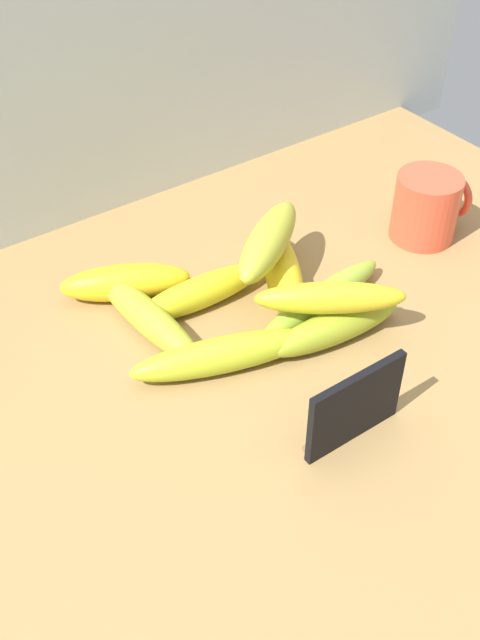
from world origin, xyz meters
The scene contains 12 objects.
counter_top centered at (0.00, 0.00, 1.50)cm, with size 110.00×76.00×3.00cm, color olive.
chalkboard_sign centered at (1.14, -10.63, 6.86)cm, with size 11.00×1.80×8.40cm.
coffee_mug centered at (31.17, 9.48, 7.32)cm, with size 9.75×8.25×8.64cm.
banana_0 centered at (-7.10, 13.85, 4.85)cm, with size 19.46×3.70×3.70cm, color #ADB52E.
banana_1 centered at (0.19, 14.20, 4.89)cm, with size 16.69×3.79×3.79cm, color yellow.
banana_2 centered at (9.67, 11.30, 5.12)cm, with size 17.56×4.23×4.23cm, color yellow.
banana_3 centered at (8.78, 0.77, 4.90)cm, with size 16.65×3.81×3.81cm, color #9BAC28.
banana_4 centered at (-3.74, 4.13, 4.97)cm, with size 19.88×3.94×3.94cm, color #B4C528.
banana_5 centered at (-6.28, 20.45, 5.16)cm, with size 15.02×4.32×4.32cm, color yellow.
banana_6 centered at (10.74, 5.43, 4.71)cm, with size 19.62×3.41×3.41cm, color #96B136.
banana_7 centered at (8.41, 1.66, 8.55)cm, with size 16.23×3.50×3.50cm, color gold.
banana_8 centered at (8.54, 12.79, 9.41)cm, with size 15.96×4.36×4.36cm, color gold.
Camera 1 is at (-35.43, -43.88, 60.41)cm, focal length 42.99 mm.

